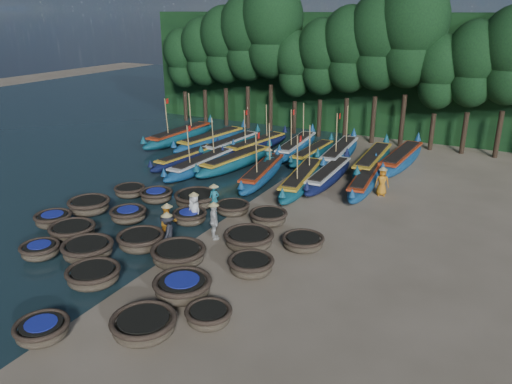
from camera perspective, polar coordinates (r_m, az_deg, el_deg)
The scene contains 60 objects.
ground at distance 25.30m, azimuth -4.68°, elevation -3.81°, with size 120.00×120.00×0.00m, color gray.
foliage_wall at distance 45.01m, azimuth 11.77°, elevation 13.08°, with size 40.00×3.00×10.00m, color black.
coracle_3 at distance 18.35m, azimuth -23.26°, elevation -14.27°, with size 1.81×1.81×0.66m.
coracle_4 at distance 17.48m, azimuth -12.70°, elevation -14.63°, with size 2.24×2.24×0.74m.
coracle_5 at distance 23.79m, azimuth -23.45°, elevation -6.11°, with size 1.79×1.79×0.67m.
coracle_6 at distance 22.92m, azimuth -18.68°, elevation -6.28°, with size 2.61×2.61×0.80m.
coracle_7 at distance 20.88m, azimuth -18.10°, elevation -9.04°, with size 2.35×2.35×0.73m.
coracle_8 at distance 19.21m, azimuth -8.39°, elevation -10.71°, with size 2.43×2.43×0.80m.
coracle_9 at distance 17.71m, azimuth -5.44°, elevation -13.88°, with size 1.66×1.66×0.64m.
coracle_10 at distance 26.86m, azimuth -22.17°, elevation -2.90°, with size 1.95×1.95×0.70m.
coracle_11 at distance 25.06m, azimuth -20.24°, elevation -4.23°, with size 2.40×2.40×0.75m.
coracle_12 at distance 23.15m, azimuth -13.01°, elevation -5.43°, with size 2.17×2.17×0.80m.
coracle_13 at distance 21.55m, azimuth -8.85°, elevation -7.10°, with size 2.81×2.81×0.82m.
coracle_14 at distance 20.56m, azimuth -0.57°, elevation -8.38°, with size 2.15×2.15×0.75m.
coracle_15 at distance 27.85m, azimuth -18.52°, elevation -1.49°, with size 2.27×2.27×0.82m.
coracle_16 at distance 26.22m, azimuth -14.39°, elevation -2.52°, with size 2.15×2.15×0.73m.
coracle_17 at distance 25.44m, azimuth -7.60°, elevation -2.81°, with size 1.78×1.78×0.68m.
coracle_18 at distance 22.67m, azimuth -0.83°, elevation -5.43°, with size 2.31×2.31×0.81m.
coracle_19 at distance 22.75m, azimuth 5.41°, elevation -5.70°, with size 2.15×2.15×0.63m.
coracle_20 at distance 29.75m, azimuth -14.23°, elevation 0.13°, with size 2.09×2.09×0.65m.
coracle_21 at distance 28.56m, azimuth -11.32°, elevation -0.39°, with size 2.26×2.26×0.71m.
coracle_22 at distance 27.48m, azimuth -6.80°, elevation -0.80°, with size 2.80×2.80×0.84m.
coracle_23 at distance 26.42m, azimuth -2.70°, elevation -1.83°, with size 2.21×2.21×0.64m.
coracle_24 at distance 25.13m, azimuth 1.44°, elevation -2.89°, with size 1.96×1.96×0.72m.
long_boat_2 at distance 35.17m, azimuth -7.89°, elevation 3.88°, with size 2.08×7.26×1.29m.
long_boat_3 at distance 33.43m, azimuth -6.17°, elevation 3.19°, with size 1.73×8.17×3.47m.
long_boat_4 at distance 33.91m, azimuth -2.28°, elevation 3.55°, with size 2.66×8.17×1.45m.
long_boat_5 at distance 31.43m, azimuth 0.73°, elevation 2.21°, with size 2.76×8.15×3.51m.
long_boat_6 at distance 30.30m, azimuth 5.26°, elevation 1.48°, with size 2.67×8.56×3.67m.
long_boat_7 at distance 31.37m, azimuth 8.30°, elevation 1.92°, with size 1.56×7.98×1.40m.
long_boat_8 at distance 30.69m, azimuth 12.31°, elevation 1.21°, with size 2.06×7.72×1.36m.
long_boat_9 at distance 41.14m, azimuth -8.67°, elevation 6.41°, with size 1.90×9.11×3.87m.
long_boat_10 at distance 39.54m, azimuth -5.09°, elevation 5.95°, with size 2.74×8.62×1.53m.
long_boat_11 at distance 38.36m, azimuth -2.80°, elevation 5.49°, with size 1.96×7.91×1.40m.
long_boat_12 at distance 37.95m, azimuth 0.03°, elevation 5.38°, with size 2.68×8.09×3.48m.
long_boat_13 at distance 37.61m, azimuth 4.63°, elevation 5.22°, with size 2.21×8.55×3.64m.
long_boat_14 at distance 36.24m, azimuth 6.48°, elevation 4.43°, with size 1.57×7.33×1.29m.
long_boat_15 at distance 36.14m, azimuth 9.54°, elevation 4.41°, with size 2.21×8.89×3.79m.
long_boat_16 at distance 34.68m, azimuth 13.19°, elevation 3.49°, with size 1.96×8.98×1.58m.
long_boat_17 at distance 35.67m, azimuth 16.28°, elevation 3.68°, with size 2.05×9.10×1.60m.
fisherman_0 at distance 25.21m, azimuth -7.05°, elevation -1.82°, with size 0.91×0.71×1.83m.
fisherman_1 at distance 26.54m, azimuth -4.81°, elevation -0.58°, with size 0.63×0.52×1.72m.
fisherman_2 at distance 23.54m, azimuth -10.03°, elevation -3.45°, with size 1.04×1.10×2.00m.
fisherman_3 at distance 22.71m, azimuth -10.06°, elevation -4.46°, with size 1.01×1.28×1.94m.
fisherman_4 at distance 23.46m, azimuth -4.81°, elevation -3.27°, with size 1.05×1.05×1.98m.
fisherman_5 at distance 32.61m, azimuth 1.42°, elevation 3.51°, with size 0.61×1.64×1.93m.
fisherman_6 at distance 29.83m, azimuth 14.22°, elevation 1.23°, with size 0.93×0.76×1.84m.
tree_0 at distance 48.86m, azimuth -8.32°, elevation 14.96°, with size 3.68×3.68×8.68m.
tree_1 at distance 47.50m, azimuth -6.03°, elevation 15.73°, with size 4.09×4.09×9.65m.
tree_2 at distance 46.22m, azimuth -3.58°, elevation 16.52°, with size 4.51×4.51×10.63m.
tree_3 at distance 45.02m, azimuth -0.98°, elevation 17.32°, with size 4.92×4.92×11.60m.
tree_4 at distance 43.93m, azimuth 1.78°, elevation 18.12°, with size 5.34×5.34×12.58m.
tree_5 at distance 43.15m, azimuth 4.57°, elevation 14.44°, with size 3.68×3.68×8.68m.
tree_6 at distance 42.23m, azimuth 7.56°, elevation 15.13°, with size 4.09×4.09×9.65m.
tree_7 at distance 41.43m, azimuth 10.69°, elevation 15.80°, with size 4.51×4.51×10.63m.
tree_8 at distance 40.75m, azimuth 13.96°, elevation 16.46°, with size 4.92×4.92×11.60m.
tree_9 at distance 40.20m, azimuth 17.35°, elevation 17.08°, with size 5.34×5.34×12.58m.
tree_10 at distance 40.01m, azimuth 20.23°, elevation 12.85°, with size 3.68×3.68×8.68m.
tree_11 at distance 39.69m, azimuth 23.70°, elevation 13.34°, with size 4.09×4.09×9.65m.
tree_12 at distance 39.51m, azimuth 27.23°, elevation 13.80°, with size 4.51×4.51×10.63m.
Camera 1 is at (12.60, -19.38, 10.27)m, focal length 35.00 mm.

